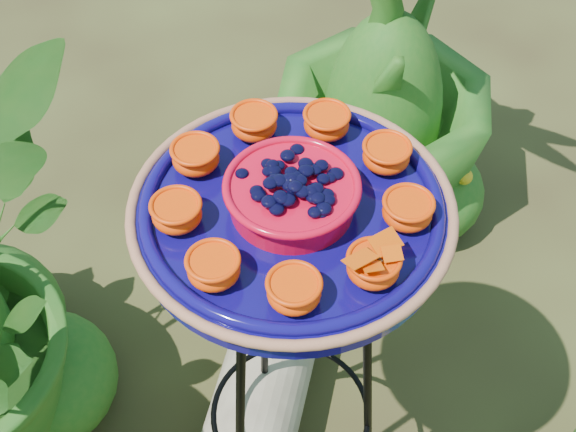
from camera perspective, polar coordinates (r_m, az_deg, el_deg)
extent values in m
torus|color=black|center=(1.08, 0.27, -1.02)|extent=(0.30, 0.30, 0.01)
torus|color=black|center=(1.53, 0.20, -13.80)|extent=(0.37, 0.37, 0.01)
cylinder|color=black|center=(1.48, -1.64, -7.35)|extent=(0.04, 0.08, 0.81)
cylinder|color=black|center=(1.41, 5.68, -12.27)|extent=(0.06, 0.07, 0.81)
cylinder|color=#0C0754|center=(1.06, 0.27, 0.00)|extent=(0.52, 0.52, 0.04)
torus|color=#AC744D|center=(1.05, 0.28, 0.59)|extent=(0.43, 0.43, 0.01)
torus|color=#0C0754|center=(1.05, 0.28, 0.73)|extent=(0.40, 0.40, 0.02)
cylinder|color=red|center=(1.03, 0.28, 1.41)|extent=(0.20, 0.20, 0.04)
torus|color=red|center=(1.02, 0.29, 2.17)|extent=(0.18, 0.18, 0.01)
ellipsoid|color=black|center=(1.01, 0.29, 2.39)|extent=(0.14, 0.14, 0.03)
ellipsoid|color=#EC3E02|center=(1.10, 6.99, 4.19)|extent=(0.06, 0.06, 0.03)
cylinder|color=#E24A04|center=(1.08, 7.07, 4.80)|extent=(0.06, 0.06, 0.01)
ellipsoid|color=#EC3E02|center=(1.14, 2.75, 6.52)|extent=(0.06, 0.06, 0.03)
cylinder|color=#E24A04|center=(1.12, 2.78, 7.12)|extent=(0.06, 0.06, 0.01)
ellipsoid|color=#EC3E02|center=(1.13, -2.42, 6.47)|extent=(0.06, 0.06, 0.03)
cylinder|color=#E24A04|center=(1.12, -2.45, 7.08)|extent=(0.06, 0.06, 0.01)
ellipsoid|color=#EC3E02|center=(1.09, -6.57, 4.07)|extent=(0.06, 0.06, 0.03)
cylinder|color=#E24A04|center=(1.08, -6.65, 4.68)|extent=(0.06, 0.06, 0.01)
ellipsoid|color=#EC3E02|center=(1.03, -7.90, 0.09)|extent=(0.06, 0.06, 0.03)
cylinder|color=#E24A04|center=(1.01, -8.00, 0.69)|extent=(0.06, 0.06, 0.01)
ellipsoid|color=#EC3E02|center=(0.97, -5.30, -3.83)|extent=(0.06, 0.06, 0.03)
cylinder|color=#E24A04|center=(0.95, -5.37, -3.24)|extent=(0.06, 0.06, 0.01)
ellipsoid|color=#EC3E02|center=(0.94, 0.43, -5.48)|extent=(0.06, 0.06, 0.03)
cylinder|color=#E24A04|center=(0.93, 0.43, -4.90)|extent=(0.06, 0.06, 0.01)
ellipsoid|color=#EC3E02|center=(0.97, 6.07, -3.71)|extent=(0.06, 0.06, 0.03)
cylinder|color=#E24A04|center=(0.96, 6.14, -3.12)|extent=(0.06, 0.06, 0.01)
ellipsoid|color=#EC3E02|center=(1.03, 8.48, 0.25)|extent=(0.06, 0.06, 0.03)
cylinder|color=#E24A04|center=(1.02, 8.58, 0.85)|extent=(0.06, 0.06, 0.01)
cylinder|color=black|center=(0.95, 6.19, -2.78)|extent=(0.01, 0.03, 0.00)
cube|color=#FF4A05|center=(0.94, 5.15, -3.05)|extent=(0.04, 0.03, 0.01)
cube|color=#FF4A05|center=(0.96, 6.96, -1.84)|extent=(0.04, 0.03, 0.01)
cylinder|color=tan|center=(1.76, -1.89, -12.28)|extent=(0.57, 0.51, 0.19)
imported|color=#1C5516|center=(1.89, 7.15, 10.85)|extent=(0.73, 0.73, 0.97)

